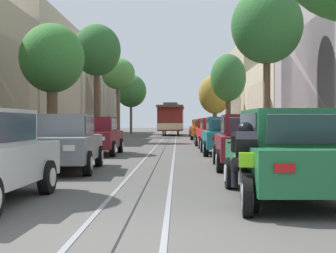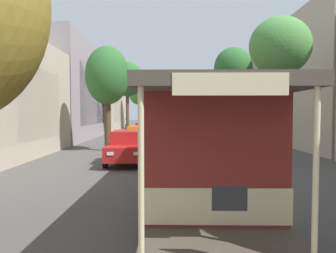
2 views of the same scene
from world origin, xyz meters
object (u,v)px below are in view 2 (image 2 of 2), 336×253
Objects in this scene: parked_car_maroon_mid_left at (195,126)px; street_tree_kerb_left_near at (204,100)px; parked_car_orange_sixth_right at (140,137)px; street_tree_kerb_right_second at (127,80)px; parked_car_teal_mid_right at (151,126)px; parked_car_red_fourth_right at (149,129)px; street_tree_kerb_right_near at (141,93)px; fire_hydrant at (201,128)px; parked_car_grey_second_left at (189,124)px; parked_car_red_fifth_right at (145,132)px; street_tree_kerb_left_fourth at (280,48)px; parked_car_green_near_right at (155,123)px; cable_car_trolley at (198,141)px; street_tree_kerb_left_second at (213,99)px; street_tree_kerb_right_mid at (107,76)px; motorcycle_with_rider at (161,124)px; street_tree_kerb_left_mid at (233,69)px; parked_car_silver_near_left at (187,123)px; parked_car_maroon_second_right at (153,124)px; pedestrian_on_left_pavement at (126,124)px; parked_car_red_far_right at (128,147)px.

street_tree_kerb_left_near reaches higher than parked_car_maroon_mid_left.
street_tree_kerb_right_second is (2.48, -13.52, 5.35)m from parked_car_orange_sixth_right.
parked_car_teal_mid_right and parked_car_red_fourth_right have the same top height.
street_tree_kerb_right_near is at bearing -91.64° from street_tree_kerb_right_second.
street_tree_kerb_right_second is at bearing 42.46° from fire_hydrant.
parked_car_maroon_mid_left is 5.42m from parked_car_teal_mid_right.
parked_car_grey_second_left is 3.17m from fire_hydrant.
street_tree_kerb_left_fourth is at bearing 120.79° from parked_car_red_fifth_right.
cable_car_trolley is at bearing 93.60° from parked_car_green_near_right.
street_tree_kerb_right_mid reaches higher than street_tree_kerb_left_second.
street_tree_kerb_right_second is at bearing 17.11° from street_tree_kerb_left_second.
parked_car_orange_sixth_right is 2.22× the size of motorcycle_with_rider.
fire_hydrant is at bearing -96.65° from cable_car_trolley.
cable_car_trolley reaches higher than parked_car_orange_sixth_right.
street_tree_kerb_right_mid is at bearing 32.52° from street_tree_kerb_left_mid.
parked_car_grey_second_left is 18.95m from parked_car_red_fifth_right.
parked_car_maroon_second_right is at bearing 50.13° from parked_car_silver_near_left.
parked_car_silver_near_left is at bearing -106.23° from parked_car_red_fourth_right.
pedestrian_on_left_pavement is at bearing -79.49° from cable_car_trolley.
street_tree_kerb_left_second is 22.57m from street_tree_kerb_left_fourth.
pedestrian_on_left_pavement is (11.13, -16.65, -5.17)m from street_tree_kerb_left_mid.
parked_car_orange_sixth_right is at bearing 73.05° from fire_hydrant.
pedestrian_on_left_pavement is (11.48, 6.54, -3.46)m from street_tree_kerb_left_near.
parked_car_maroon_second_right is 1.01× the size of parked_car_teal_mid_right.
street_tree_kerb_left_mid is 0.87× the size of cable_car_trolley.
parked_car_red_far_right is at bearing 93.44° from street_tree_kerb_right_near.
parked_car_red_fourth_right is 2.21× the size of motorcycle_with_rider.
street_tree_kerb_right_near is at bearing -66.56° from street_tree_kerb_left_mid.
parked_car_red_far_right is 28.59m from fire_hydrant.
street_tree_kerb_right_near is 1.09× the size of street_tree_kerb_right_mid.
cable_car_trolley is 5.34× the size of pedestrian_on_left_pavement.
street_tree_kerb_left_second is 0.85× the size of street_tree_kerb_right_mid.
street_tree_kerb_right_near reaches higher than parked_car_grey_second_left.
parked_car_teal_mid_right is at bearing 32.46° from fire_hydrant.
parked_car_silver_near_left is at bearing -81.43° from fire_hydrant.
pedestrian_on_left_pavement reaches higher than parked_car_teal_mid_right.
parked_car_teal_mid_right is 0.65× the size of street_tree_kerb_right_mid.
street_tree_kerb_right_second is at bearing 76.96° from parked_car_maroon_second_right.
cable_car_trolley is at bearing 96.32° from parked_car_red_fourth_right.
parked_car_green_near_right is at bearing -90.19° from parked_car_red_far_right.
fire_hydrant is (0.88, -5.28, -3.71)m from street_tree_kerb_left_second.
street_tree_kerb_left_near reaches higher than parked_car_maroon_second_right.
parked_car_teal_mid_right and parked_car_red_far_right have the same top height.
street_tree_kerb_left_second is at bearing 88.80° from street_tree_kerb_left_near.
street_tree_kerb_right_mid reaches higher than motorcycle_with_rider.
street_tree_kerb_right_mid is at bearing 71.44° from street_tree_kerb_left_near.
street_tree_kerb_left_mid reaches higher than parked_car_grey_second_left.
parked_car_teal_mid_right is at bearing -59.20° from street_tree_kerb_left_mid.
parked_car_red_far_right is at bearing 89.96° from parked_car_maroon_second_right.
street_tree_kerb_right_near reaches higher than pedestrian_on_left_pavement.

